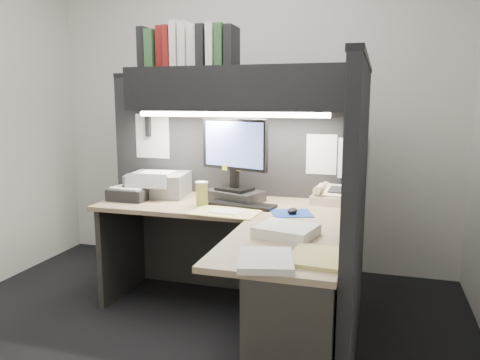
% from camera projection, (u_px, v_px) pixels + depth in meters
% --- Properties ---
extents(floor, '(3.50, 3.50, 0.00)m').
position_uv_depth(floor, '(180.00, 342.00, 2.79)').
color(floor, black).
rests_on(floor, ground).
extents(wall_back, '(3.50, 0.04, 2.70)m').
position_uv_depth(wall_back, '(248.00, 109.00, 3.98)').
color(wall_back, silver).
rests_on(wall_back, floor).
extents(partition_back, '(1.90, 0.06, 1.60)m').
position_uv_depth(partition_back, '(232.00, 184.00, 3.52)').
color(partition_back, black).
rests_on(partition_back, floor).
extents(partition_right, '(0.06, 1.50, 1.60)m').
position_uv_depth(partition_right, '(356.00, 216.00, 2.55)').
color(partition_right, black).
rests_on(partition_right, floor).
extents(desk, '(1.70, 1.53, 0.73)m').
position_uv_depth(desk, '(249.00, 279.00, 2.59)').
color(desk, '#9B8962').
rests_on(desk, floor).
extents(overhead_shelf, '(1.55, 0.34, 0.30)m').
position_uv_depth(overhead_shelf, '(236.00, 89.00, 3.21)').
color(overhead_shelf, black).
rests_on(overhead_shelf, partition_back).
extents(task_light_tube, '(1.32, 0.04, 0.04)m').
position_uv_depth(task_light_tube, '(230.00, 114.00, 3.11)').
color(task_light_tube, white).
rests_on(task_light_tube, overhead_shelf).
extents(monitor, '(0.51, 0.35, 0.57)m').
position_uv_depth(monitor, '(234.00, 169.00, 3.22)').
color(monitor, black).
rests_on(monitor, desk).
extents(keyboard, '(0.46, 0.22, 0.02)m').
position_uv_depth(keyboard, '(242.00, 205.00, 3.09)').
color(keyboard, black).
rests_on(keyboard, desk).
extents(mousepad, '(0.30, 0.29, 0.00)m').
position_uv_depth(mousepad, '(291.00, 213.00, 2.90)').
color(mousepad, navy).
rests_on(mousepad, desk).
extents(mouse, '(0.06, 0.10, 0.03)m').
position_uv_depth(mouse, '(292.00, 211.00, 2.88)').
color(mouse, black).
rests_on(mouse, mousepad).
extents(telephone, '(0.27, 0.28, 0.10)m').
position_uv_depth(telephone, '(332.00, 196.00, 3.18)').
color(telephone, beige).
rests_on(telephone, desk).
extents(coffee_cup, '(0.09, 0.09, 0.15)m').
position_uv_depth(coffee_cup, '(202.00, 194.00, 3.11)').
color(coffee_cup, '#D1C953').
rests_on(coffee_cup, desk).
extents(printer, '(0.45, 0.40, 0.16)m').
position_uv_depth(printer, '(159.00, 184.00, 3.44)').
color(printer, gray).
rests_on(printer, desk).
extents(notebook_stack, '(0.27, 0.23, 0.08)m').
position_uv_depth(notebook_stack, '(131.00, 194.00, 3.30)').
color(notebook_stack, black).
rests_on(notebook_stack, desk).
extents(open_folder, '(0.43, 0.30, 0.01)m').
position_uv_depth(open_folder, '(226.00, 212.00, 2.92)').
color(open_folder, '#D8CA7A').
rests_on(open_folder, desk).
extents(paper_stack_a, '(0.34, 0.31, 0.06)m').
position_uv_depth(paper_stack_a, '(286.00, 231.00, 2.41)').
color(paper_stack_a, white).
rests_on(paper_stack_a, desk).
extents(paper_stack_b, '(0.30, 0.34, 0.03)m').
position_uv_depth(paper_stack_b, '(266.00, 260.00, 2.01)').
color(paper_stack_b, white).
rests_on(paper_stack_b, desk).
extents(manila_stack, '(0.26, 0.32, 0.02)m').
position_uv_depth(manila_stack, '(318.00, 257.00, 2.07)').
color(manila_stack, '#D8CA7A').
rests_on(manila_stack, desk).
extents(binder_row, '(0.70, 0.26, 0.31)m').
position_uv_depth(binder_row, '(188.00, 47.00, 3.26)').
color(binder_row, black).
rests_on(binder_row, overhead_shelf).
extents(pinned_papers, '(1.76, 1.31, 0.51)m').
position_uv_depth(pinned_papers, '(272.00, 158.00, 3.02)').
color(pinned_papers, white).
rests_on(pinned_papers, partition_back).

